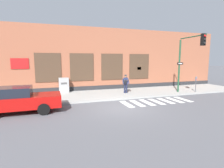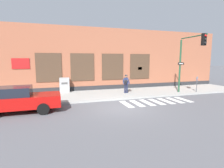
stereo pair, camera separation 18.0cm
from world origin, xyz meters
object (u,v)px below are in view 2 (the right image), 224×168
traffic_light (189,54)px  busker (126,83)px  parking_meter (197,82)px  red_car (18,100)px  utility_box (64,85)px

traffic_light → busker: bearing=155.9°
traffic_light → parking_meter: 2.98m
red_car → busker: size_ratio=2.83×
utility_box → traffic_light: bearing=-22.8°
busker → red_car: bearing=-159.0°
busker → parking_meter: bearing=-13.3°
red_car → busker: busker is taller
parking_meter → utility_box: (-11.54, 3.56, -0.28)m
busker → utility_box: busker is taller
busker → utility_box: (-5.18, 2.05, -0.26)m
parking_meter → utility_box: bearing=162.9°
red_car → utility_box: red_car is taller
busker → parking_meter: (6.36, -1.50, 0.02)m
parking_meter → utility_box: size_ratio=1.08×
parking_meter → utility_box: parking_meter is taller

